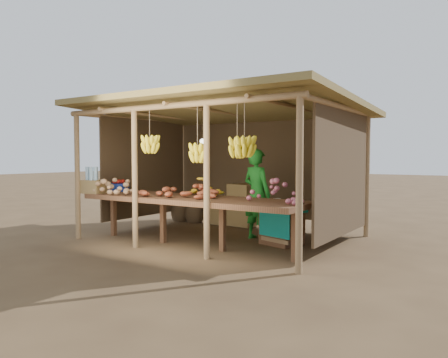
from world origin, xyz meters
The scene contains 13 objects.
ground centered at (0.00, 0.00, 0.00)m, with size 60.00×60.00×0.00m, color brown.
stall_structure centered at (0.07, -0.07, 1.90)m, with size 4.70×3.50×2.43m.
counter centered at (0.00, -0.95, 0.74)m, with size 3.90×1.05×0.80m.
potato_heap centered at (-1.50, -1.21, 0.98)m, with size 0.89×0.53×0.36m, color #AA8058, non-canonical shape.
sweet_potato_heap centered at (-0.16, -1.02, 0.98)m, with size 1.14×0.69×0.36m, color #9F4728, non-canonical shape.
onion_heap centered at (1.48, -0.90, 0.98)m, with size 0.82×0.49×0.36m, color #B05565, non-canonical shape.
banana_pile centered at (-0.07, -0.50, 0.97)m, with size 0.57×0.34×0.35m, color yellow, non-canonical shape.
tomato_basin centered at (-1.90, -0.74, 0.89)m, with size 0.41×0.41×0.22m.
bottle_box centered at (-1.90, -1.31, 0.98)m, with size 0.41×0.34×0.47m.
vendor centered at (0.56, 0.19, 0.79)m, with size 0.58×0.38×1.58m, color #186E1E.
tarp_crate centered at (1.13, 0.01, 0.32)m, with size 0.78×0.71×0.77m.
carton_stack centered at (-0.52, 1.20, 0.38)m, with size 1.21×0.53×0.86m.
burlap_sacks centered at (-1.72, 1.13, 0.26)m, with size 0.83×0.44×0.59m.
Camera 1 is at (4.27, -6.46, 1.46)m, focal length 35.00 mm.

